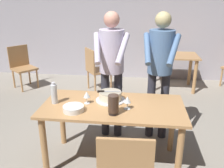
# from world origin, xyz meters

# --- Properties ---
(ground_plane) EXTENTS (14.00, 14.00, 0.00)m
(ground_plane) POSITION_xyz_m (0.00, 0.00, 0.00)
(ground_plane) COLOR gray
(back_wall) EXTENTS (10.00, 0.12, 2.70)m
(back_wall) POSITION_xyz_m (0.00, 3.32, 1.35)
(back_wall) COLOR #ADA8B2
(back_wall) RESTS_ON ground_plane
(main_dining_table) EXTENTS (1.58, 0.77, 0.75)m
(main_dining_table) POSITION_xyz_m (0.00, 0.00, 0.63)
(main_dining_table) COLOR tan
(main_dining_table) RESTS_ON ground_plane
(cake_on_platter) EXTENTS (0.34, 0.34, 0.11)m
(cake_on_platter) POSITION_xyz_m (-0.04, 0.12, 0.80)
(cake_on_platter) COLOR silver
(cake_on_platter) RESTS_ON main_dining_table
(cake_knife) EXTENTS (0.27, 0.06, 0.02)m
(cake_knife) POSITION_xyz_m (-0.11, 0.11, 0.87)
(cake_knife) COLOR silver
(cake_knife) RESTS_ON cake_on_platter
(plate_stack) EXTENTS (0.22, 0.22, 0.06)m
(plate_stack) POSITION_xyz_m (-0.39, -0.20, 0.78)
(plate_stack) COLOR white
(plate_stack) RESTS_ON main_dining_table
(wine_glass_near) EXTENTS (0.08, 0.08, 0.14)m
(wine_glass_near) POSITION_xyz_m (-0.30, 0.01, 0.85)
(wine_glass_near) COLOR silver
(wine_glass_near) RESTS_ON main_dining_table
(wine_glass_far) EXTENTS (0.08, 0.08, 0.14)m
(wine_glass_far) POSITION_xyz_m (0.16, -0.08, 0.85)
(wine_glass_far) COLOR silver
(wine_glass_far) RESTS_ON main_dining_table
(water_bottle) EXTENTS (0.07, 0.07, 0.25)m
(water_bottle) POSITION_xyz_m (-0.66, -0.03, 0.86)
(water_bottle) COLOR silver
(water_bottle) RESTS_ON main_dining_table
(hurricane_lamp) EXTENTS (0.11, 0.11, 0.21)m
(hurricane_lamp) POSITION_xyz_m (0.03, -0.22, 0.86)
(hurricane_lamp) COLOR black
(hurricane_lamp) RESTS_ON main_dining_table
(person_cutting_cake) EXTENTS (0.47, 0.55, 1.72)m
(person_cutting_cake) POSITION_xyz_m (-0.09, 0.60, 1.08)
(person_cutting_cake) COLOR #2D2D38
(person_cutting_cake) RESTS_ON ground_plane
(person_standing_beside) EXTENTS (0.46, 0.57, 1.72)m
(person_standing_beside) POSITION_xyz_m (0.54, 0.63, 1.08)
(person_standing_beside) COLOR #2D2D38
(person_standing_beside) RESTS_ON ground_plane
(background_table) EXTENTS (1.00, 0.70, 0.74)m
(background_table) POSITION_xyz_m (0.97, 2.62, 0.58)
(background_table) COLOR tan
(background_table) RESTS_ON ground_plane
(background_chair_0) EXTENTS (0.62, 0.62, 0.90)m
(background_chair_0) POSITION_xyz_m (-2.24, 2.31, 0.49)
(background_chair_0) COLOR tan
(background_chair_0) RESTS_ON ground_plane
(background_chair_1) EXTENTS (0.61, 0.61, 0.90)m
(background_chair_1) POSITION_xyz_m (-0.62, 2.29, 0.49)
(background_chair_1) COLOR tan
(background_chair_1) RESTS_ON ground_plane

